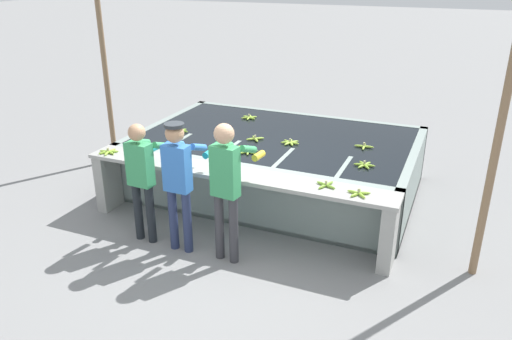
{
  "coord_description": "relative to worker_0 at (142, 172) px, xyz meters",
  "views": [
    {
      "loc": [
        2.58,
        -5.03,
        3.34
      ],
      "look_at": [
        0.0,
        1.0,
        0.62
      ],
      "focal_mm": 35.0,
      "sensor_mm": 36.0,
      "label": 1
    }
  ],
  "objects": [
    {
      "name": "banana_bunch_floating_5",
      "position": [
        1.28,
        1.87,
        -0.03
      ],
      "size": [
        0.28,
        0.28,
        0.08
      ],
      "color": "#9EC642",
      "rests_on": "wash_tank"
    },
    {
      "name": "support_post_right",
      "position": [
        3.94,
        0.82,
        0.66
      ],
      "size": [
        0.09,
        0.09,
        3.2
      ],
      "color": "#846647",
      "rests_on": "ground"
    },
    {
      "name": "ground_plane",
      "position": [
        0.97,
        0.33,
        -0.94
      ],
      "size": [
        80.0,
        80.0,
        0.0
      ],
      "primitive_type": "plane",
      "color": "gray",
      "rests_on": "ground"
    },
    {
      "name": "banana_bunch_floating_4",
      "position": [
        0.87,
        1.28,
        -0.03
      ],
      "size": [
        0.28,
        0.28,
        0.08
      ],
      "color": "#8CB738",
      "rests_on": "wash_tank"
    },
    {
      "name": "wash_tank",
      "position": [
        0.97,
        2.13,
        -0.5
      ],
      "size": [
        4.21,
        2.73,
        0.89
      ],
      "color": "gray",
      "rests_on": "ground"
    },
    {
      "name": "knife_1",
      "position": [
        0.24,
        0.47,
        -0.04
      ],
      "size": [
        0.35,
        0.05,
        0.02
      ],
      "color": "silver",
      "rests_on": "work_ledge"
    },
    {
      "name": "support_post_left",
      "position": [
        -2.18,
        2.13,
        0.66
      ],
      "size": [
        0.09,
        0.09,
        3.2
      ],
      "color": "#846647",
      "rests_on": "ground"
    },
    {
      "name": "banana_bunch_ledge_0",
      "position": [
        2.19,
        0.59,
        -0.02
      ],
      "size": [
        0.27,
        0.27,
        0.08
      ],
      "color": "#75A333",
      "rests_on": "work_ledge"
    },
    {
      "name": "banana_bunch_floating_3",
      "position": [
        -0.5,
        1.7,
        -0.03
      ],
      "size": [
        0.28,
        0.28,
        0.08
      ],
      "color": "#7FAD33",
      "rests_on": "wash_tank"
    },
    {
      "name": "banana_bunch_floating_2",
      "position": [
        2.48,
        1.41,
        -0.03
      ],
      "size": [
        0.28,
        0.27,
        0.08
      ],
      "color": "#8CB738",
      "rests_on": "wash_tank"
    },
    {
      "name": "knife_0",
      "position": [
        -0.47,
        0.64,
        -0.04
      ],
      "size": [
        0.29,
        0.24,
        0.02
      ],
      "color": "silver",
      "rests_on": "work_ledge"
    },
    {
      "name": "banana_bunch_ledge_2",
      "position": [
        2.6,
        0.51,
        -0.03
      ],
      "size": [
        0.27,
        0.27,
        0.08
      ],
      "color": "#8CB738",
      "rests_on": "work_ledge"
    },
    {
      "name": "worker_2",
      "position": [
        1.18,
        -0.01,
        0.11
      ],
      "size": [
        0.45,
        0.73,
        1.73
      ],
      "color": "#38383D",
      "rests_on": "ground"
    },
    {
      "name": "worker_0",
      "position": [
        0.0,
        0.0,
        0.0
      ],
      "size": [
        0.43,
        0.72,
        1.58
      ],
      "color": "#1E2328",
      "rests_on": "ground"
    },
    {
      "name": "work_ledge",
      "position": [
        0.97,
        0.55,
        -0.31
      ],
      "size": [
        4.21,
        0.45,
        0.89
      ],
      "color": "#9E9E99",
      "rests_on": "ground"
    },
    {
      "name": "banana_bunch_floating_0",
      "position": [
        2.32,
        2.13,
        -0.03
      ],
      "size": [
        0.28,
        0.28,
        0.08
      ],
      "color": "#9EC642",
      "rests_on": "wash_tank"
    },
    {
      "name": "banana_bunch_floating_1",
      "position": [
        0.2,
        2.82,
        -0.03
      ],
      "size": [
        0.28,
        0.28,
        0.08
      ],
      "color": "#9EC642",
      "rests_on": "wash_tank"
    },
    {
      "name": "banana_bunch_floating_6",
      "position": [
        0.74,
        1.82,
        -0.03
      ],
      "size": [
        0.24,
        0.24,
        0.08
      ],
      "color": "#9EC642",
      "rests_on": "wash_tank"
    },
    {
      "name": "worker_1",
      "position": [
        0.55,
        -0.03,
        0.07
      ],
      "size": [
        0.41,
        0.72,
        1.66
      ],
      "color": "navy",
      "rests_on": "ground"
    },
    {
      "name": "banana_bunch_ledge_1",
      "position": [
        -0.92,
        0.49,
        -0.03
      ],
      "size": [
        0.28,
        0.28,
        0.08
      ],
      "color": "#8CB738",
      "rests_on": "work_ledge"
    }
  ]
}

